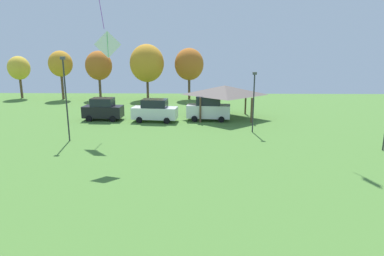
# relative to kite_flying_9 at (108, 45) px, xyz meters

# --- Properties ---
(kite_flying_9) EXTENTS (1.74, 0.51, 1.80)m
(kite_flying_9) POSITION_rel_kite_flying_9_xyz_m (0.00, 0.00, 0.00)
(kite_flying_9) COLOR white
(parked_car_leftmost) EXTENTS (4.21, 2.18, 2.38)m
(parked_car_leftmost) POSITION_rel_kite_flying_9_xyz_m (-4.10, 12.24, -6.66)
(parked_car_leftmost) COLOR black
(parked_car_leftmost) RESTS_ON ground
(parked_car_second_from_left) EXTENTS (4.84, 2.38, 2.37)m
(parked_car_second_from_left) POSITION_rel_kite_flying_9_xyz_m (1.54, 11.56, -6.66)
(parked_car_second_from_left) COLOR silver
(parked_car_second_from_left) RESTS_ON ground
(parked_car_third_from_left) EXTENTS (4.70, 2.31, 2.64)m
(parked_car_third_from_left) POSITION_rel_kite_flying_9_xyz_m (7.18, 12.27, -6.54)
(parked_car_third_from_left) COLOR silver
(parked_car_third_from_left) RESTS_ON ground
(park_pavilion) EXTENTS (6.83, 6.08, 3.60)m
(park_pavilion) POSITION_rel_kite_flying_9_xyz_m (8.95, 13.60, -4.74)
(park_pavilion) COLOR brown
(park_pavilion) RESTS_ON ground
(light_post_1) EXTENTS (0.36, 0.20, 5.50)m
(light_post_1) POSITION_rel_kite_flying_9_xyz_m (11.11, 7.19, -4.69)
(light_post_1) COLOR #2D2D33
(light_post_1) RESTS_ON ground
(light_post_2) EXTENTS (0.36, 0.20, 6.93)m
(light_post_2) POSITION_rel_kite_flying_9_xyz_m (-4.67, 3.86, -3.96)
(light_post_2) COLOR #2D2D33
(light_post_2) RESTS_ON ground
(treeline_tree_0) EXTENTS (3.20, 3.20, 6.34)m
(treeline_tree_0) POSITION_rel_kite_flying_9_xyz_m (-20.99, 28.01, -3.29)
(treeline_tree_0) COLOR brown
(treeline_tree_0) RESTS_ON ground
(treeline_tree_1) EXTENTS (3.44, 3.44, 7.14)m
(treeline_tree_1) POSITION_rel_kite_flying_9_xyz_m (-14.24, 27.08, -2.61)
(treeline_tree_1) COLOR brown
(treeline_tree_1) RESTS_ON ground
(treeline_tree_2) EXTENTS (3.87, 3.87, 7.11)m
(treeline_tree_2) POSITION_rel_kite_flying_9_xyz_m (-8.67, 27.32, -2.87)
(treeline_tree_2) COLOR brown
(treeline_tree_2) RESTS_ON ground
(treeline_tree_3) EXTENTS (4.97, 4.97, 8.08)m
(treeline_tree_3) POSITION_rel_kite_flying_9_xyz_m (-1.46, 26.97, -2.50)
(treeline_tree_3) COLOR brown
(treeline_tree_3) RESTS_ON ground
(treeline_tree_4) EXTENTS (4.26, 4.26, 7.52)m
(treeline_tree_4) POSITION_rel_kite_flying_9_xyz_m (4.69, 27.46, -2.66)
(treeline_tree_4) COLOR brown
(treeline_tree_4) RESTS_ON ground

